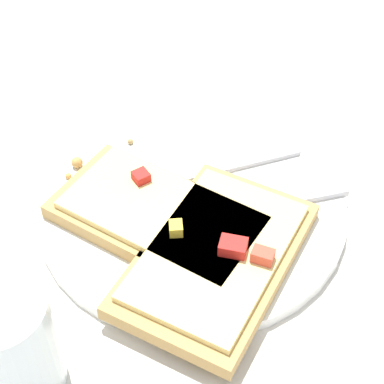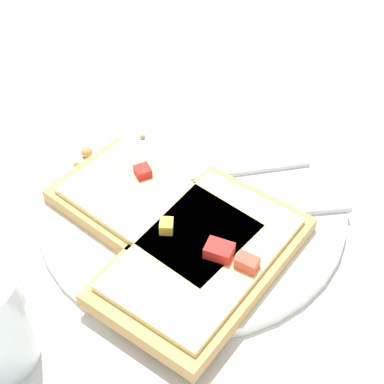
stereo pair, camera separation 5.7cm
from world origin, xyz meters
The scene contains 7 objects.
ground_plane centered at (0.00, 0.00, 0.00)m, with size 4.00×4.00×0.00m, color beige.
plate centered at (0.00, 0.00, 0.01)m, with size 0.28×0.28×0.01m.
fork centered at (0.02, 0.02, 0.01)m, with size 0.17×0.15×0.01m.
knife centered at (0.02, -0.05, 0.01)m, with size 0.16×0.16×0.01m.
pizza_slice_main centered at (-0.04, 0.01, 0.02)m, with size 0.10×0.19×0.03m.
pizza_slice_corner centered at (-0.05, -0.05, 0.02)m, with size 0.18×0.12×0.03m.
crumb_scatter centered at (0.00, 0.03, 0.02)m, with size 0.07×0.21×0.01m.
Camera 2 is at (-0.31, -0.25, 0.43)m, focal length 60.00 mm.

